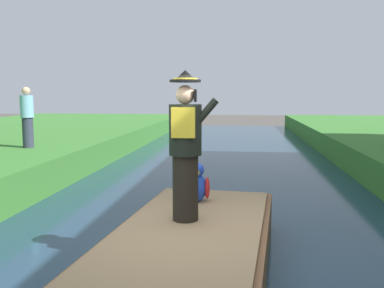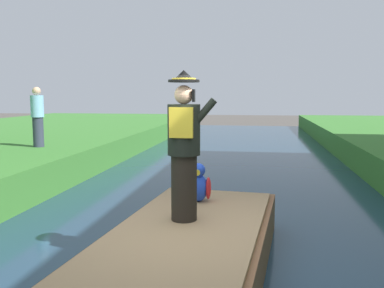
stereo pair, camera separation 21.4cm
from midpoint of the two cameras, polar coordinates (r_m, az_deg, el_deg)
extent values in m
plane|color=#4C4742|center=(5.41, 0.76, -18.12)|extent=(80.00, 80.00, 0.00)
cube|color=#1E384C|center=(5.39, 0.76, -17.64)|extent=(6.94, 48.00, 0.10)
cube|color=brown|center=(5.22, 0.70, -14.52)|extent=(2.19, 4.35, 0.56)
cube|color=#997A56|center=(5.12, 0.71, -11.33)|extent=(2.01, 4.00, 0.05)
cylinder|color=black|center=(5.27, 0.09, -5.89)|extent=(0.32, 0.32, 0.82)
cylinder|color=black|center=(5.16, 0.09, 1.93)|extent=(0.40, 0.40, 0.62)
cube|color=gold|center=(4.96, -0.24, 2.90)|extent=(0.28, 0.06, 0.36)
sphere|color=#DBA884|center=(5.14, 0.09, 6.66)|extent=(0.23, 0.23, 0.23)
cylinder|color=black|center=(5.14, 0.09, 8.50)|extent=(0.38, 0.38, 0.03)
cone|color=black|center=(5.14, 0.09, 9.27)|extent=(0.26, 0.26, 0.12)
cylinder|color=gold|center=(5.14, 0.09, 8.77)|extent=(0.29, 0.29, 0.02)
cylinder|color=black|center=(5.08, 2.48, 3.88)|extent=(0.38, 0.09, 0.43)
cube|color=black|center=(5.06, 1.45, 6.54)|extent=(0.03, 0.08, 0.15)
ellipsoid|color=blue|center=(6.21, 1.91, -5.93)|extent=(0.26, 0.32, 0.40)
sphere|color=blue|center=(6.11, 1.88, -3.54)|extent=(0.20, 0.20, 0.20)
cone|color=yellow|center=(6.02, 1.76, -3.80)|extent=(0.09, 0.09, 0.09)
ellipsoid|color=red|center=(6.23, 0.63, -5.89)|extent=(0.08, 0.20, 0.32)
ellipsoid|color=red|center=(6.19, 3.20, -5.97)|extent=(0.08, 0.20, 0.32)
cylinder|color=#33384C|center=(12.03, -19.53, 1.53)|extent=(0.28, 0.28, 0.80)
cylinder|color=#83BFE3|center=(11.99, -19.67, 4.82)|extent=(0.34, 0.34, 0.58)
sphere|color=#DBA884|center=(11.98, -19.74, 6.73)|extent=(0.22, 0.22, 0.22)
camera|label=1|loc=(0.11, -88.91, 0.13)|focal=39.58mm
camera|label=2|loc=(0.11, 91.09, -0.13)|focal=39.58mm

